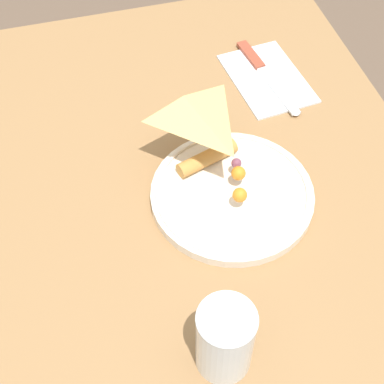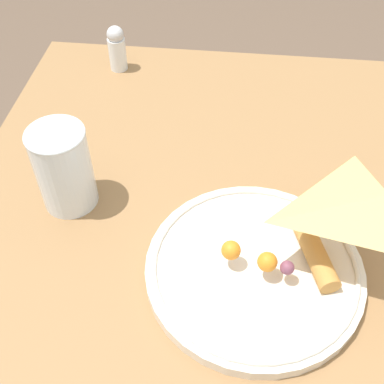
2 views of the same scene
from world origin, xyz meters
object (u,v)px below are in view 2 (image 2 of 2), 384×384
(salt_shaker, at_px, (117,48))
(milk_glass, at_px, (65,172))
(plate_pizza, at_px, (257,266))
(dining_table, at_px, (292,280))

(salt_shaker, bearing_deg, milk_glass, 90.81)
(plate_pizza, bearing_deg, milk_glass, -20.01)
(plate_pizza, xyz_separation_m, milk_glass, (0.24, -0.09, 0.04))
(milk_glass, height_order, salt_shaker, milk_glass)
(plate_pizza, relative_size, milk_glass, 2.18)
(dining_table, distance_m, milk_glass, 0.35)
(milk_glass, distance_m, salt_shaker, 0.31)
(dining_table, bearing_deg, plate_pizza, 50.21)
(dining_table, height_order, salt_shaker, salt_shaker)
(dining_table, distance_m, salt_shaker, 0.48)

